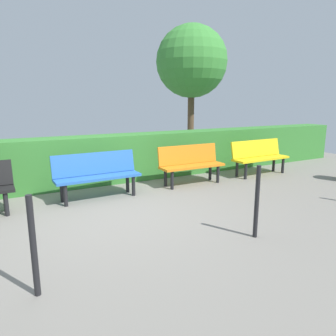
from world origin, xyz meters
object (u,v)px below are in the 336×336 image
(bench_orange, at_px, (191,163))
(bench_blue, at_px, (97,173))
(tree_near, at_px, (192,62))
(bench_yellow, at_px, (259,155))

(bench_orange, height_order, bench_blue, same)
(bench_orange, relative_size, bench_blue, 0.92)
(tree_near, bearing_deg, bench_blue, 38.15)
(bench_yellow, height_order, tree_near, tree_near)
(bench_yellow, height_order, bench_orange, bench_orange)
(bench_yellow, relative_size, tree_near, 0.38)
(bench_blue, bearing_deg, bench_yellow, 178.45)
(bench_orange, xyz_separation_m, tree_near, (-2.04, -3.23, 2.58))
(bench_yellow, distance_m, bench_blue, 4.13)
(bench_yellow, bearing_deg, tree_near, -92.48)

